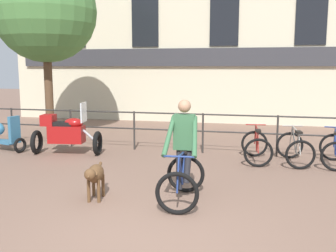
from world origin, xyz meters
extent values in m
plane|color=#7A5B4C|center=(0.00, 0.00, 0.00)|extent=(60.00, 60.00, 0.00)
cylinder|color=#2D2B28|center=(-5.62, 5.20, 0.53)|extent=(0.05, 0.05, 1.05)
cylinder|color=#2D2B28|center=(-3.75, 5.20, 0.53)|extent=(0.05, 0.05, 1.05)
cylinder|color=#2D2B28|center=(-1.88, 5.20, 0.53)|extent=(0.05, 0.05, 1.05)
cylinder|color=#2D2B28|center=(0.00, 5.20, 0.53)|extent=(0.05, 0.05, 1.05)
cylinder|color=#2D2B28|center=(1.88, 5.20, 0.53)|extent=(0.05, 0.05, 1.05)
cylinder|color=#2D2B28|center=(0.00, 5.20, 1.02)|extent=(15.00, 0.04, 0.04)
cylinder|color=#2D2B28|center=(0.00, 5.20, 0.58)|extent=(15.00, 0.04, 0.04)
cube|color=#333338|center=(0.00, 10.64, 2.60)|extent=(17.10, 0.12, 0.70)
torus|color=black|center=(0.23, 0.80, 0.34)|extent=(0.68, 0.11, 0.68)
torus|color=black|center=(0.16, 1.90, 0.34)|extent=(0.68, 0.11, 0.68)
cylinder|color=navy|center=(0.21, 1.23, 0.58)|extent=(0.07, 0.49, 0.60)
cylinder|color=navy|center=(0.19, 1.56, 0.54)|extent=(0.05, 0.23, 0.52)
cylinder|color=navy|center=(0.20, 1.33, 0.83)|extent=(0.08, 0.66, 0.10)
cylinder|color=navy|center=(0.18, 1.68, 0.31)|extent=(0.06, 0.44, 0.08)
cylinder|color=navy|center=(0.17, 1.78, 0.57)|extent=(0.04, 0.27, 0.47)
cylinder|color=navy|center=(0.23, 0.90, 0.60)|extent=(0.04, 0.23, 0.54)
cylinder|color=navy|center=(0.22, 1.00, 0.87)|extent=(0.48, 0.06, 0.03)
cube|color=black|center=(0.18, 1.66, 0.82)|extent=(0.13, 0.25, 0.05)
cube|color=#33603D|center=(0.18, 1.66, 1.15)|extent=(0.37, 0.24, 0.60)
sphere|color=#A87A5B|center=(0.18, 1.66, 1.59)|extent=(0.22, 0.22, 0.22)
cylinder|color=#33603D|center=(-0.01, 1.31, 1.14)|extent=(0.10, 0.72, 0.60)
cylinder|color=#33603D|center=(0.41, 1.34, 1.14)|extent=(0.19, 0.72, 0.60)
cylinder|color=black|center=(0.12, 1.55, 0.52)|extent=(0.16, 0.32, 0.69)
cylinder|color=black|center=(0.25, 1.56, 0.58)|extent=(0.12, 0.31, 0.58)
ellipsoid|color=brown|center=(-1.26, 1.18, 0.45)|extent=(0.34, 0.53, 0.31)
cylinder|color=brown|center=(-1.23, 0.99, 0.48)|extent=(0.19, 0.19, 0.17)
sphere|color=brown|center=(-1.20, 0.83, 0.54)|extent=(0.19, 0.19, 0.19)
cone|color=brown|center=(-1.19, 0.75, 0.52)|extent=(0.12, 0.13, 0.10)
cylinder|color=brown|center=(-1.31, 1.48, 0.51)|extent=(0.08, 0.18, 0.11)
cylinder|color=brown|center=(-1.32, 1.01, 0.20)|extent=(0.06, 0.06, 0.39)
cylinder|color=brown|center=(-1.15, 1.04, 0.20)|extent=(0.06, 0.06, 0.39)
cylinder|color=brown|center=(-1.37, 1.33, 0.20)|extent=(0.06, 0.06, 0.39)
cylinder|color=brown|center=(-1.20, 1.36, 0.20)|extent=(0.06, 0.06, 0.39)
torus|color=black|center=(-2.58, 4.34, 0.31)|extent=(0.20, 0.63, 0.62)
torus|color=black|center=(-4.18, 4.12, 0.31)|extent=(0.20, 0.63, 0.62)
cube|color=maroon|center=(-3.38, 4.23, 0.53)|extent=(0.93, 0.52, 0.44)
ellipsoid|color=maroon|center=(-3.18, 4.26, 0.83)|extent=(0.52, 0.38, 0.24)
cube|color=black|center=(-3.49, 4.21, 0.80)|extent=(0.60, 0.37, 0.10)
cylinder|color=#B2B2B7|center=(-2.78, 4.31, 0.49)|extent=(0.45, 0.12, 0.41)
cube|color=silver|center=(-2.92, 4.29, 1.10)|extent=(0.09, 0.44, 0.50)
cube|color=maroon|center=(-3.84, 4.16, 0.89)|extent=(0.37, 0.40, 0.28)
torus|color=black|center=(1.33, 5.07, 0.33)|extent=(0.66, 0.12, 0.66)
torus|color=black|center=(1.43, 4.03, 0.33)|extent=(0.66, 0.12, 0.66)
cylinder|color=maroon|center=(1.36, 4.66, 0.56)|extent=(0.08, 0.47, 0.58)
cylinder|color=maroon|center=(1.39, 4.35, 0.53)|extent=(0.05, 0.22, 0.51)
cylinder|color=maroon|center=(1.37, 4.57, 0.81)|extent=(0.09, 0.63, 0.10)
cylinder|color=maroon|center=(1.41, 4.24, 0.31)|extent=(0.07, 0.42, 0.07)
cylinder|color=maroon|center=(1.41, 4.14, 0.55)|extent=(0.05, 0.25, 0.46)
cylinder|color=maroon|center=(1.34, 4.98, 0.59)|extent=(0.05, 0.21, 0.52)
cylinder|color=maroon|center=(1.34, 4.88, 0.84)|extent=(0.48, 0.07, 0.03)
cube|color=black|center=(1.40, 4.26, 0.80)|extent=(0.14, 0.25, 0.05)
torus|color=black|center=(2.17, 5.07, 0.33)|extent=(0.66, 0.16, 0.66)
torus|color=black|center=(2.33, 4.03, 0.33)|extent=(0.66, 0.16, 0.66)
cylinder|color=#9E998E|center=(2.23, 4.66, 0.56)|extent=(0.10, 0.47, 0.58)
cylinder|color=#9E998E|center=(2.28, 4.35, 0.53)|extent=(0.06, 0.22, 0.51)
cylinder|color=#9E998E|center=(2.25, 4.57, 0.81)|extent=(0.12, 0.63, 0.10)
cylinder|color=#9E998E|center=(2.30, 4.24, 0.31)|extent=(0.09, 0.42, 0.07)
cylinder|color=#9E998E|center=(2.31, 4.14, 0.55)|extent=(0.06, 0.25, 0.46)
cylinder|color=#9E998E|center=(2.19, 4.98, 0.59)|extent=(0.06, 0.21, 0.52)
cylinder|color=#9E998E|center=(2.20, 4.88, 0.84)|extent=(0.48, 0.10, 0.03)
cube|color=black|center=(2.29, 4.26, 0.80)|extent=(0.15, 0.25, 0.05)
torus|color=black|center=(3.18, 5.07, 0.33)|extent=(0.66, 0.13, 0.66)
torus|color=black|center=(3.07, 4.03, 0.33)|extent=(0.66, 0.13, 0.66)
cylinder|color=navy|center=(3.14, 4.66, 0.56)|extent=(0.08, 0.47, 0.58)
cylinder|color=navy|center=(3.10, 4.35, 0.53)|extent=(0.06, 0.22, 0.51)
cylinder|color=navy|center=(3.13, 4.57, 0.81)|extent=(0.10, 0.63, 0.10)
cylinder|color=navy|center=(3.09, 4.24, 0.31)|extent=(0.07, 0.42, 0.07)
cylinder|color=navy|center=(3.17, 4.98, 0.59)|extent=(0.05, 0.21, 0.52)
cylinder|color=navy|center=(3.16, 4.88, 0.84)|extent=(0.48, 0.08, 0.03)
torus|color=black|center=(-4.67, 4.12, 0.20)|extent=(0.18, 0.41, 0.40)
cube|color=teal|center=(-5.25, 4.27, 0.24)|extent=(0.72, 0.44, 0.08)
cube|color=teal|center=(-4.84, 4.16, 0.60)|extent=(0.18, 0.33, 0.72)
cylinder|color=brown|center=(-5.10, 6.44, 1.54)|extent=(0.26, 0.26, 3.07)
sphere|color=#477A3D|center=(-5.10, 6.44, 3.94)|extent=(3.17, 3.17, 3.17)
camera|label=1|loc=(1.41, -4.83, 2.26)|focal=42.00mm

